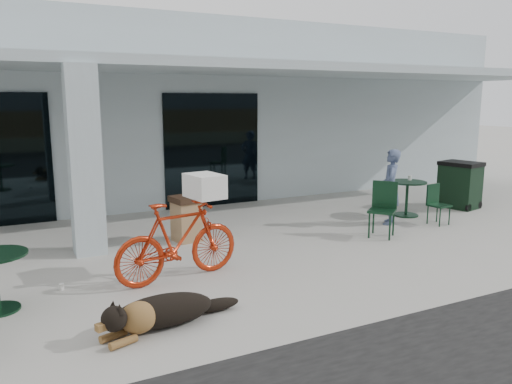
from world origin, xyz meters
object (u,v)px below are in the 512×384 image
cafe_table_far (407,199)px  cafe_chair_far_b (382,210)px  person (390,187)px  dog (164,309)px  trash_receptacle (186,219)px  bicycle (178,241)px  cafe_chair_far_a (439,205)px  wheeled_bin (460,185)px

cafe_table_far → cafe_chair_far_b: size_ratio=0.80×
person → dog: bearing=-22.5°
cafe_table_far → trash_receptacle: 5.04m
cafe_table_far → bicycle: bearing=-164.5°
dog → trash_receptacle: 3.54m
bicycle → cafe_chair_far_b: (4.12, 0.48, -0.06)m
person → trash_receptacle: bearing=-56.5°
bicycle → dog: 1.57m
cafe_chair_far_a → person: size_ratio=0.53×
dog → cafe_chair_far_b: size_ratio=1.27×
dog → cafe_chair_far_b: 5.12m
cafe_chair_far_b → bicycle: bearing=-122.0°
bicycle → trash_receptacle: size_ratio=2.30×
cafe_table_far → cafe_chair_far_b: bearing=-146.1°
cafe_table_far → wheeled_bin: (1.75, 0.11, 0.16)m
dog → trash_receptacle: bearing=49.4°
bicycle → dog: bicycle is taller
cafe_chair_far_a → dog: bearing=-168.2°
cafe_chair_far_a → bicycle: bearing=-179.4°
cafe_chair_far_a → wheeled_bin: (1.71, 1.00, 0.14)m
cafe_chair_far_b → trash_receptacle: bearing=-151.0°
dog → cafe_table_far: (6.40, 3.00, 0.17)m
bicycle → cafe_table_far: 6.00m
bicycle → cafe_chair_far_b: bicycle is taller
cafe_table_far → trash_receptacle: bearing=177.0°
cafe_table_far → cafe_chair_far_a: cafe_chair_far_a is taller
cafe_chair_far_b → cafe_chair_far_a: bearing=58.6°
dog → person: (5.56, 2.60, 0.56)m
person → trash_receptacle: 4.26m
cafe_table_far → cafe_chair_far_a: size_ratio=1.00×
cafe_chair_far_a → cafe_chair_far_b: bearing=-179.0°
dog → cafe_chair_far_b: (4.75, 1.88, 0.30)m
dog → person: person is taller
cafe_chair_far_b → person: (0.81, 0.72, 0.26)m
dog → wheeled_bin: size_ratio=1.19×
cafe_table_far → person: bearing=-154.8°
dog → person: bearing=7.3°
trash_receptacle → wheeled_bin: (6.78, -0.16, 0.14)m
person → trash_receptacle: (-4.19, 0.66, -0.36)m
person → cafe_table_far: bearing=157.6°
person → wheeled_bin: (2.59, 0.50, -0.23)m
wheeled_bin → bicycle: bearing=179.9°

